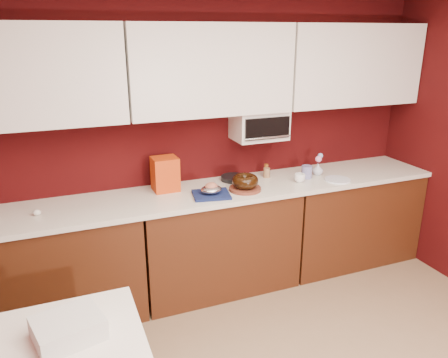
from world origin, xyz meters
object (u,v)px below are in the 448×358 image
flower_vase (318,169)px  coffee_mug (300,177)px  bundt_cake (245,181)px  blue_jar (307,172)px  newspaper_stack (68,328)px  foil_ham_nest (211,189)px  pandoro_box (165,174)px  toaster_oven (259,125)px

flower_vase → coffee_mug: bearing=-155.7°
bundt_cake → flower_vase: bearing=9.5°
bundt_cake → blue_jar: bundt_cake is taller
bundt_cake → newspaper_stack: bearing=-140.9°
blue_jar → flower_vase: (0.14, 0.04, 0.00)m
foil_ham_nest → newspaper_stack: foil_ham_nest is taller
blue_jar → flower_vase: flower_vase is taller
foil_ham_nest → flower_vase: size_ratio=1.45×
foil_ham_nest → coffee_mug: size_ratio=1.88×
bundt_cake → coffee_mug: bearing=1.4°
bundt_cake → blue_jar: bearing=8.0°
foil_ham_nest → pandoro_box: pandoro_box is taller
pandoro_box → foil_ham_nest: bearing=-42.8°
toaster_oven → newspaper_stack: size_ratio=1.48×
foil_ham_nest → coffee_mug: (0.82, 0.03, -0.01)m
toaster_oven → flower_vase: size_ratio=3.85×
coffee_mug → newspaper_stack: 2.30m
coffee_mug → bundt_cake: bearing=-178.6°
pandoro_box → coffee_mug: size_ratio=3.06×
coffee_mug → pandoro_box: bearing=168.2°
blue_jar → coffee_mug: bearing=-146.9°
blue_jar → toaster_oven: bearing=155.9°
toaster_oven → coffee_mug: (0.28, -0.25, -0.43)m
foil_ham_nest → blue_jar: blue_jar is taller
toaster_oven → newspaper_stack: bearing=-139.6°
bundt_cake → foil_ham_nest: bundt_cake is taller
toaster_oven → blue_jar: bearing=-24.1°
foil_ham_nest → newspaper_stack: bearing=-134.8°
toaster_oven → foil_ham_nest: toaster_oven is taller
flower_vase → newspaper_stack: bearing=-149.6°
foil_ham_nest → toaster_oven: bearing=27.7°
pandoro_box → flower_vase: 1.39m
foil_ham_nest → blue_jar: 0.95m
foil_ham_nest → newspaper_stack: size_ratio=0.56×
coffee_mug → flower_vase: bearing=24.3°
bundt_cake → blue_jar: size_ratio=1.95×
bundt_cake → newspaper_stack: (-1.45, -1.18, -0.18)m
foil_ham_nest → flower_vase: 1.09m
bundt_cake → flower_vase: 0.79m
bundt_cake → foil_ham_nest: (-0.30, -0.02, -0.03)m
pandoro_box → flower_vase: (1.38, -0.12, -0.08)m
pandoro_box → flower_vase: pandoro_box is taller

